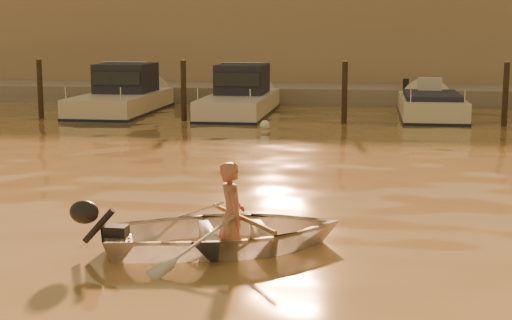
% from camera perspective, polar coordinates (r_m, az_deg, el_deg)
% --- Properties ---
extents(ground_plane, '(160.00, 160.00, 0.00)m').
position_cam_1_polar(ground_plane, '(11.91, 5.09, -5.17)').
color(ground_plane, olive).
rests_on(ground_plane, ground).
extents(dinghy, '(4.00, 3.45, 0.70)m').
position_cam_1_polar(dinghy, '(10.91, -2.28, -5.29)').
color(dinghy, silver).
rests_on(dinghy, ground_plane).
extents(person, '(0.54, 0.65, 1.52)m').
position_cam_1_polar(person, '(10.87, -1.77, -4.09)').
color(person, '#9E634F').
rests_on(person, dinghy).
extents(outboard_motor, '(0.98, 0.69, 0.70)m').
position_cam_1_polar(outboard_motor, '(10.74, -10.22, -5.39)').
color(outboard_motor, black).
rests_on(outboard_motor, dinghy).
extents(oar_port, '(1.19, 1.80, 0.13)m').
position_cam_1_polar(oar_port, '(10.90, -1.00, -4.25)').
color(oar_port, brown).
rests_on(oar_port, dinghy).
extents(oar_starboard, '(0.45, 2.07, 0.13)m').
position_cam_1_polar(oar_starboard, '(10.87, -2.03, -4.30)').
color(oar_starboard, brown).
rests_on(oar_starboard, dinghy).
extents(moored_boat_1, '(2.34, 6.94, 1.75)m').
position_cam_1_polar(moored_boat_1, '(29.04, -9.77, 4.66)').
color(moored_boat_1, beige).
rests_on(moored_boat_1, ground_plane).
extents(moored_boat_2, '(2.12, 7.17, 1.75)m').
position_cam_1_polar(moored_boat_2, '(27.99, -1.20, 4.62)').
color(moored_boat_2, silver).
rests_on(moored_boat_2, ground_plane).
extents(moored_boat_3, '(2.07, 5.98, 0.95)m').
position_cam_1_polar(moored_boat_3, '(27.73, 12.61, 3.52)').
color(moored_boat_3, beige).
rests_on(moored_boat_3, ground_plane).
extents(piling_0, '(0.18, 0.18, 2.20)m').
position_cam_1_polar(piling_0, '(27.72, -15.42, 4.80)').
color(piling_0, '#2D2319').
rests_on(piling_0, ground_plane).
extents(piling_1, '(0.18, 0.18, 2.20)m').
position_cam_1_polar(piling_1, '(26.12, -5.28, 4.84)').
color(piling_1, '#2D2319').
rests_on(piling_1, ground_plane).
extents(piling_2, '(0.18, 0.18, 2.20)m').
position_cam_1_polar(piling_2, '(25.41, 6.45, 4.69)').
color(piling_2, '#2D2319').
rests_on(piling_2, ground_plane).
extents(piling_3, '(0.18, 0.18, 2.20)m').
position_cam_1_polar(piling_3, '(25.74, 17.68, 4.36)').
color(piling_3, '#2D2319').
rests_on(piling_3, ground_plane).
extents(fender_b, '(0.30, 0.30, 0.30)m').
position_cam_1_polar(fender_b, '(26.63, -9.52, 3.11)').
color(fender_b, '#DA4D19').
rests_on(fender_b, ground_plane).
extents(fender_c, '(0.30, 0.30, 0.30)m').
position_cam_1_polar(fender_c, '(24.05, 0.65, 2.56)').
color(fender_c, white).
rests_on(fender_c, ground_plane).
extents(fender_d, '(0.30, 0.30, 0.30)m').
position_cam_1_polar(fender_d, '(25.84, 15.15, 2.71)').
color(fender_d, orange).
rests_on(fender_d, ground_plane).
extents(quay, '(52.00, 4.00, 1.00)m').
position_cam_1_polar(quay, '(33.14, 7.23, 4.49)').
color(quay, gray).
rests_on(quay, ground_plane).
extents(waterfront_building, '(46.00, 7.00, 4.80)m').
position_cam_1_polar(waterfront_building, '(38.52, 7.47, 8.53)').
color(waterfront_building, '#9E8466').
rests_on(waterfront_building, quay).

